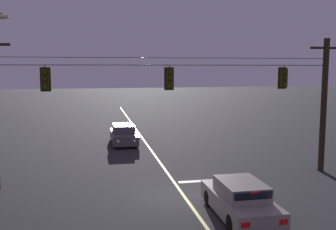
{
  "coord_description": "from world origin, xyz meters",
  "views": [
    {
      "loc": [
        -3.82,
        -15.84,
        5.57
      ],
      "look_at": [
        0.0,
        3.62,
        3.13
      ],
      "focal_mm": 41.29,
      "sensor_mm": 36.0,
      "label": 1
    }
  ],
  "objects_px": {
    "traffic_light_leftmost": "(45,79)",
    "car_oncoming_lead": "(124,135)",
    "car_waiting_near_lane": "(240,200)",
    "traffic_light_centre": "(284,78)",
    "traffic_light_left_inner": "(170,79)"
  },
  "relations": [
    {
      "from": "traffic_light_leftmost",
      "to": "car_oncoming_lead",
      "type": "bearing_deg",
      "value": 66.15
    },
    {
      "from": "traffic_light_leftmost",
      "to": "car_waiting_near_lane",
      "type": "relative_size",
      "value": 0.28
    },
    {
      "from": "traffic_light_leftmost",
      "to": "traffic_light_left_inner",
      "type": "relative_size",
      "value": 1.0
    },
    {
      "from": "traffic_light_left_inner",
      "to": "traffic_light_centre",
      "type": "xyz_separation_m",
      "value": [
        6.0,
        0.0,
        0.0
      ]
    },
    {
      "from": "traffic_light_leftmost",
      "to": "car_oncoming_lead",
      "type": "height_order",
      "value": "traffic_light_leftmost"
    },
    {
      "from": "traffic_light_centre",
      "to": "car_waiting_near_lane",
      "type": "bearing_deg",
      "value": -129.6
    },
    {
      "from": "traffic_light_leftmost",
      "to": "car_oncoming_lead",
      "type": "relative_size",
      "value": 0.28
    },
    {
      "from": "car_waiting_near_lane",
      "to": "car_oncoming_lead",
      "type": "relative_size",
      "value": 0.98
    },
    {
      "from": "traffic_light_centre",
      "to": "car_oncoming_lead",
      "type": "distance_m",
      "value": 13.06
    },
    {
      "from": "traffic_light_left_inner",
      "to": "car_waiting_near_lane",
      "type": "bearing_deg",
      "value": -72.91
    },
    {
      "from": "traffic_light_leftmost",
      "to": "car_oncoming_lead",
      "type": "xyz_separation_m",
      "value": [
        4.31,
        9.75,
        -4.39
      ]
    },
    {
      "from": "traffic_light_leftmost",
      "to": "car_waiting_near_lane",
      "type": "bearing_deg",
      "value": -35.42
    },
    {
      "from": "traffic_light_leftmost",
      "to": "car_waiting_near_lane",
      "type": "distance_m",
      "value": 10.13
    },
    {
      "from": "traffic_light_centre",
      "to": "car_waiting_near_lane",
      "type": "height_order",
      "value": "traffic_light_centre"
    },
    {
      "from": "traffic_light_leftmost",
      "to": "car_oncoming_lead",
      "type": "distance_m",
      "value": 11.52
    }
  ]
}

